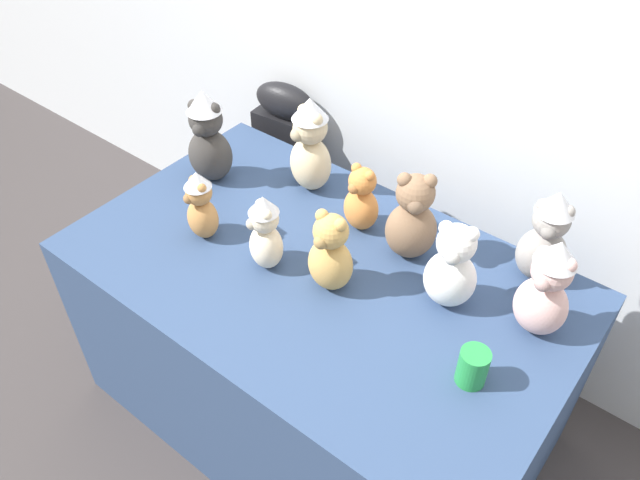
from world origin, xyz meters
The scene contains 15 objects.
ground_plane centered at (0.00, 0.00, 0.00)m, with size 10.00×10.00×0.00m, color #3D3838.
wall_back centered at (0.00, 0.98, 1.30)m, with size 7.00×0.08×2.60m, color silver.
display_table centered at (0.00, 0.25, 0.39)m, with size 1.59×0.96×0.77m, color navy.
instrument_case centered at (-0.66, 0.86, 0.47)m, with size 0.29×0.15×0.94m.
teddy_bear_charcoal centered at (-0.61, 0.38, 0.95)m, with size 0.20×0.18×0.36m.
teddy_bear_mocha centered at (0.18, 0.48, 0.92)m, with size 0.21×0.20×0.31m.
teddy_bear_caramel centered at (-0.40, 0.14, 0.90)m, with size 0.14×0.13×0.25m.
teddy_bear_snow centered at (0.38, 0.37, 0.91)m, with size 0.18×0.17×0.30m.
teddy_bear_ash centered at (0.54, 0.63, 0.93)m, with size 0.17×0.16×0.32m.
teddy_bear_honey centered at (0.07, 0.21, 0.90)m, with size 0.14×0.13×0.28m.
teddy_bear_sand centered at (-0.29, 0.56, 0.95)m, with size 0.20×0.18×0.36m.
teddy_bear_cream centered at (-0.14, 0.16, 0.90)m, with size 0.16×0.15×0.27m.
teddy_bear_ginger centered at (-0.02, 0.49, 0.89)m, with size 0.14×0.12×0.24m.
teddy_bear_blush centered at (0.62, 0.44, 0.93)m, with size 0.16×0.14×0.33m.
party_cup_green centered at (0.57, 0.17, 0.83)m, with size 0.08×0.08×0.11m, color #238C3D.
Camera 1 is at (0.87, -0.85, 2.15)m, focal length 35.23 mm.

